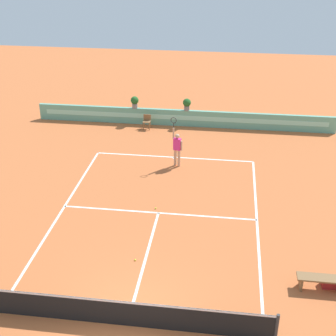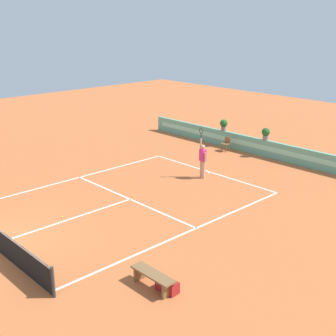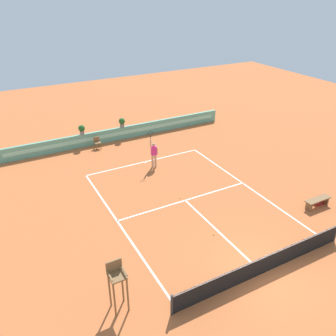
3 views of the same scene
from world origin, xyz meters
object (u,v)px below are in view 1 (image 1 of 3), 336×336
at_px(ball_kid_chair, 147,121).
at_px(tennis_ball_near_baseline, 156,208).
at_px(tennis_ball_mid_court, 135,260).
at_px(potted_plant_centre, 187,104).
at_px(bench_courtside, 321,281).
at_px(gear_bag, 333,282).
at_px(tennis_player, 177,147).
at_px(potted_plant_left, 135,101).

bearing_deg(ball_kid_chair, tennis_ball_near_baseline, -77.86).
bearing_deg(tennis_ball_mid_court, potted_plant_centre, 87.57).
height_order(tennis_ball_near_baseline, tennis_ball_mid_court, same).
relative_size(tennis_ball_near_baseline, potted_plant_centre, 0.09).
height_order(bench_courtside, tennis_ball_near_baseline, bench_courtside).
distance_m(ball_kid_chair, gear_bag, 15.60).
distance_m(gear_bag, tennis_ball_mid_court, 6.84).
bearing_deg(tennis_player, bench_courtside, -55.78).
xyz_separation_m(bench_courtside, tennis_player, (-5.78, 8.50, 0.67)).
xyz_separation_m(bench_courtside, potted_plant_left, (-9.00, 13.97, 1.04)).
xyz_separation_m(potted_plant_left, potted_plant_centre, (3.17, 0.00, 0.00)).
xyz_separation_m(tennis_ball_mid_court, potted_plant_centre, (0.56, 13.28, 1.38)).
xyz_separation_m(bench_courtside, potted_plant_centre, (-5.83, 13.97, 1.04)).
bearing_deg(potted_plant_centre, tennis_ball_near_baseline, -92.25).
bearing_deg(bench_courtside, tennis_ball_near_baseline, 145.45).
bearing_deg(gear_bag, potted_plant_centre, 114.44).
bearing_deg(tennis_player, tennis_ball_near_baseline, -95.80).
height_order(tennis_ball_near_baseline, potted_plant_left, potted_plant_left).
relative_size(ball_kid_chair, tennis_player, 0.33).
distance_m(gear_bag, potted_plant_centre, 15.17).
bearing_deg(tennis_ball_near_baseline, tennis_ball_mid_court, -92.91).
distance_m(bench_courtside, tennis_ball_near_baseline, 7.55).
bearing_deg(tennis_ball_mid_court, potted_plant_left, 101.10).
relative_size(tennis_ball_near_baseline, tennis_ball_mid_court, 1.00).
bearing_deg(ball_kid_chair, bench_courtside, -58.41).
xyz_separation_m(ball_kid_chair, bench_courtside, (8.14, -13.23, -0.10)).
relative_size(tennis_ball_mid_court, potted_plant_left, 0.09).
bearing_deg(gear_bag, tennis_ball_mid_court, 175.90).
relative_size(bench_courtside, tennis_ball_mid_court, 23.53).
bearing_deg(tennis_player, ball_kid_chair, 116.48).
xyz_separation_m(gear_bag, potted_plant_centre, (-6.26, 13.77, 1.23)).
bearing_deg(tennis_player, potted_plant_centre, 90.50).
height_order(tennis_player, potted_plant_centre, tennis_player).
height_order(gear_bag, tennis_ball_mid_court, gear_bag).
xyz_separation_m(gear_bag, tennis_ball_mid_court, (-6.82, 0.49, -0.15)).
distance_m(ball_kid_chair, potted_plant_left, 1.47).
distance_m(bench_courtside, tennis_ball_mid_court, 6.44).
relative_size(bench_courtside, tennis_player, 0.62).
height_order(ball_kid_chair, tennis_player, tennis_player).
bearing_deg(bench_courtside, potted_plant_centre, 112.66).
height_order(tennis_player, tennis_ball_near_baseline, tennis_player).
xyz_separation_m(bench_courtside, tennis_ball_near_baseline, (-6.21, 4.28, -0.34)).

